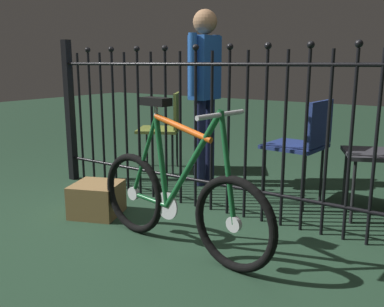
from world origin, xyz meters
name	(u,v)px	position (x,y,z in m)	size (l,w,h in m)	color
ground_plane	(165,235)	(0.00, 0.00, 0.00)	(20.00, 20.00, 0.00)	#203A28
iron_fence	(208,125)	(-0.04, 0.61, 0.68)	(3.32, 0.07, 1.36)	black
bicycle	(178,199)	(0.20, -0.12, 0.33)	(1.39, 0.40, 0.94)	black
chair_olive	(166,124)	(-1.06, 1.42, 0.51)	(0.58, 0.58, 0.84)	black
chair_navy	(304,140)	(0.54, 1.16, 0.54)	(0.47, 0.47, 0.86)	black
person_visitor	(205,83)	(-0.46, 1.23, 0.97)	(0.22, 0.48, 1.62)	#191E3F
display_crate	(97,199)	(-0.67, 0.03, 0.12)	(0.34, 0.34, 0.25)	olive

